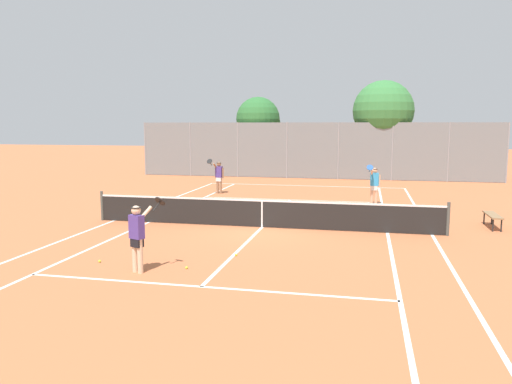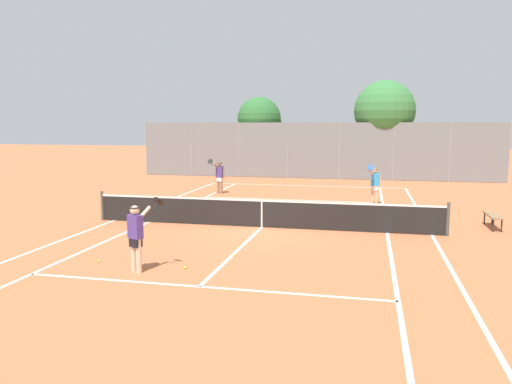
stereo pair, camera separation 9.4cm
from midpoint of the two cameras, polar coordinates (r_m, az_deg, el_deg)
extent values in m
plane|color=#BC663D|center=(16.97, 0.82, -4.07)|extent=(120.00, 120.00, 0.00)
cube|color=silver|center=(28.57, 5.77, 0.72)|extent=(11.00, 0.10, 0.01)
cube|color=silver|center=(18.87, -15.78, -3.15)|extent=(0.10, 23.80, 0.01)
cube|color=silver|center=(16.74, 19.63, -4.67)|extent=(0.10, 23.80, 0.01)
cube|color=silver|center=(18.26, -11.99, -3.38)|extent=(0.10, 23.80, 0.01)
cube|color=silver|center=(16.63, 14.93, -4.56)|extent=(0.10, 23.80, 0.01)
cube|color=silver|center=(10.99, -6.23, -10.69)|extent=(8.26, 0.10, 0.01)
cube|color=silver|center=(23.17, 4.10, -0.89)|extent=(8.26, 0.10, 0.01)
cube|color=silver|center=(16.97, 0.82, -4.06)|extent=(0.10, 12.80, 0.01)
cylinder|color=#474C47|center=(18.99, -17.03, -1.50)|extent=(0.10, 0.10, 1.07)
cylinder|color=#474C47|center=(16.70, 21.25, -2.92)|extent=(0.10, 0.10, 1.07)
cube|color=black|center=(16.88, 0.82, -2.52)|extent=(11.90, 0.02, 0.89)
cube|color=white|center=(16.80, 0.83, -1.00)|extent=(11.90, 0.03, 0.06)
cube|color=white|center=(16.88, 0.82, -2.59)|extent=(0.05, 0.03, 0.89)
cylinder|color=beige|center=(12.22, -13.60, -6.99)|extent=(0.13, 0.13, 0.82)
cylinder|color=beige|center=(12.09, -13.03, -7.13)|extent=(0.13, 0.13, 0.82)
cube|color=black|center=(12.07, -13.37, -5.54)|extent=(0.33, 0.27, 0.24)
cube|color=#4C388C|center=(12.00, -13.42, -3.87)|extent=(0.39, 0.32, 0.56)
sphere|color=beige|center=(11.93, -13.48, -2.03)|extent=(0.22, 0.22, 0.22)
cylinder|color=black|center=(11.92, -13.49, -1.72)|extent=(0.23, 0.23, 0.02)
cylinder|color=beige|center=(12.17, -14.09, -4.01)|extent=(0.08, 0.08, 0.52)
cylinder|color=beige|center=(11.94, -12.55, -2.48)|extent=(0.25, 0.45, 0.35)
cylinder|color=black|center=(11.99, -11.23, -1.63)|extent=(0.13, 0.24, 0.22)
cylinder|color=black|center=(12.05, -10.83, -1.04)|extent=(0.33, 0.29, 0.23)
cylinder|color=#936B4C|center=(25.26, -3.87, 0.75)|extent=(0.13, 0.13, 0.82)
cylinder|color=#936B4C|center=(25.33, -4.23, 0.77)|extent=(0.13, 0.13, 0.82)
cube|color=white|center=(25.26, -4.06, 1.51)|extent=(0.31, 0.22, 0.24)
cube|color=#4C388C|center=(25.22, -4.07, 2.32)|extent=(0.37, 0.25, 0.56)
sphere|color=#936B4C|center=(25.19, -4.07, 3.20)|extent=(0.22, 0.22, 0.22)
cylinder|color=black|center=(25.18, -4.08, 3.35)|extent=(0.23, 0.23, 0.02)
cylinder|color=#936B4C|center=(25.13, -3.61, 2.17)|extent=(0.08, 0.08, 0.52)
cylinder|color=#936B4C|center=(25.13, -4.48, 2.96)|extent=(0.15, 0.46, 0.35)
cylinder|color=black|center=(24.94, -5.02, 3.29)|extent=(0.07, 0.25, 0.22)
cylinder|color=black|center=(24.83, -5.15, 3.52)|extent=(0.31, 0.24, 0.23)
cylinder|color=#D8A884|center=(22.40, 13.73, -0.34)|extent=(0.13, 0.13, 0.82)
cylinder|color=#D8A884|center=(22.38, 13.27, -0.34)|extent=(0.13, 0.13, 0.82)
cube|color=white|center=(22.34, 13.53, 0.50)|extent=(0.30, 0.21, 0.24)
cube|color=#3399D8|center=(22.30, 13.56, 1.41)|extent=(0.36, 0.23, 0.56)
sphere|color=#D8A884|center=(22.27, 13.59, 2.41)|extent=(0.22, 0.22, 0.22)
cylinder|color=black|center=(22.26, 13.59, 2.58)|extent=(0.23, 0.23, 0.02)
cylinder|color=#D8A884|center=(22.33, 14.11, 1.25)|extent=(0.08, 0.08, 0.52)
cylinder|color=#D8A884|center=(22.12, 13.28, 2.13)|extent=(0.12, 0.46, 0.35)
cylinder|color=#1E4C99|center=(21.84, 13.03, 2.49)|extent=(0.06, 0.25, 0.22)
cylinder|color=#1E4C99|center=(21.71, 13.07, 2.75)|extent=(0.30, 0.22, 0.23)
sphere|color=#D1DB33|center=(12.31, -7.87, -8.55)|extent=(0.07, 0.07, 0.07)
sphere|color=#D1DB33|center=(13.36, -17.35, -7.53)|extent=(0.07, 0.07, 0.07)
sphere|color=#D1DB33|center=(13.35, -2.21, -7.19)|extent=(0.07, 0.07, 0.07)
cube|color=olive|center=(18.60, 25.60, -2.41)|extent=(0.36, 1.50, 0.05)
cylinder|color=#262626|center=(18.00, 25.61, -3.48)|extent=(0.05, 0.05, 0.41)
cylinder|color=#262626|center=(19.22, 24.78, -2.76)|extent=(0.05, 0.05, 0.41)
cylinder|color=#262626|center=(18.06, 26.39, -3.49)|extent=(0.05, 0.05, 0.41)
cylinder|color=#262626|center=(19.28, 25.51, -2.77)|extent=(0.05, 0.05, 0.41)
cylinder|color=gray|center=(35.46, -12.34, 4.86)|extent=(0.08, 0.08, 3.62)
cylinder|color=gray|center=(34.19, -7.29, 4.88)|extent=(0.08, 0.08, 3.62)
cylinder|color=gray|center=(33.20, -1.90, 4.85)|extent=(0.08, 0.08, 3.62)
cylinder|color=gray|center=(32.52, 3.76, 4.78)|extent=(0.08, 0.08, 3.62)
cylinder|color=gray|center=(32.17, 9.61, 4.66)|extent=(0.08, 0.08, 3.62)
cylinder|color=gray|center=(32.16, 15.52, 4.49)|extent=(0.08, 0.08, 3.62)
cylinder|color=gray|center=(32.48, 21.37, 4.27)|extent=(0.08, 0.08, 3.62)
cylinder|color=gray|center=(33.14, 27.05, 4.01)|extent=(0.08, 0.08, 3.62)
cube|color=slate|center=(32.30, 6.67, 4.73)|extent=(23.15, 0.02, 3.58)
cylinder|color=brown|center=(34.57, 0.45, 4.29)|extent=(0.26, 0.26, 2.80)
sphere|color=#2D6B33|center=(34.51, 0.45, 8.35)|extent=(2.99, 2.99, 2.99)
sphere|color=#2D6B33|center=(34.57, 1.30, 7.73)|extent=(2.09, 2.09, 2.09)
cylinder|color=brown|center=(33.69, 14.40, 4.11)|extent=(0.32, 0.32, 2.98)
sphere|color=#387A3D|center=(33.64, 14.57, 8.97)|extent=(3.91, 3.91, 3.91)
sphere|color=#387A3D|center=(33.79, 13.92, 8.16)|extent=(2.83, 2.83, 2.83)
camera|label=1|loc=(0.05, -89.85, 0.02)|focal=35.00mm
camera|label=2|loc=(0.05, 90.15, -0.02)|focal=35.00mm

